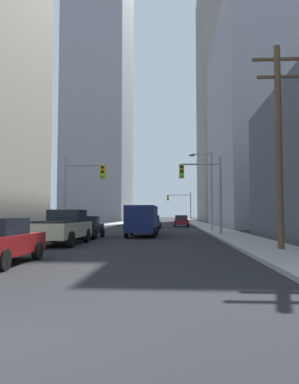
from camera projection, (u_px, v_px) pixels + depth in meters
sidewalk_left at (112, 225)px, 54.61m from camera, size 2.84×160.00×0.15m
sidewalk_right at (202, 225)px, 53.78m from camera, size 2.84×160.00×0.15m
pickup_truck_beige at (63, 227)px, 20.03m from camera, size 2.20×5.45×1.90m
cargo_van_navy at (142, 219)px, 27.02m from camera, size 2.16×5.25×2.26m
sedan_black at (86, 227)px, 25.36m from camera, size 1.95×4.26×1.52m
sedan_grey at (147, 224)px, 32.78m from camera, size 1.95×4.23×1.52m
sedan_maroon at (181, 221)px, 48.49m from camera, size 1.95×4.20×1.52m
sedan_blue at (153, 222)px, 42.73m from camera, size 1.95×4.24×1.52m
traffic_signal_near_left at (82, 183)px, 28.01m from camera, size 3.21×0.44×6.00m
traffic_signal_near_right at (203, 183)px, 27.44m from camera, size 3.16×0.44×6.00m
traffic_signal_far_right at (180, 202)px, 71.88m from camera, size 4.73×0.44×6.00m
utility_pole_right at (279, 141)px, 16.10m from camera, size 2.20×0.28×9.13m
street_lamp_right at (208, 184)px, 34.34m from camera, size 2.19×0.32×7.50m
building_left_far_tower at (101, 91)px, 100.60m from camera, size 15.41×25.52×70.58m
building_right_mid_block at (288, 126)px, 51.64m from camera, size 19.99×27.38×28.23m
building_right_far_highrise at (230, 98)px, 94.85m from camera, size 15.58×28.03×63.21m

